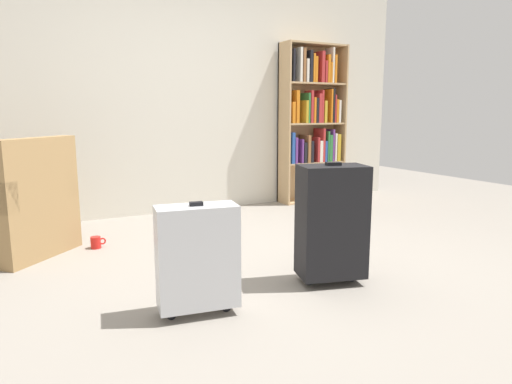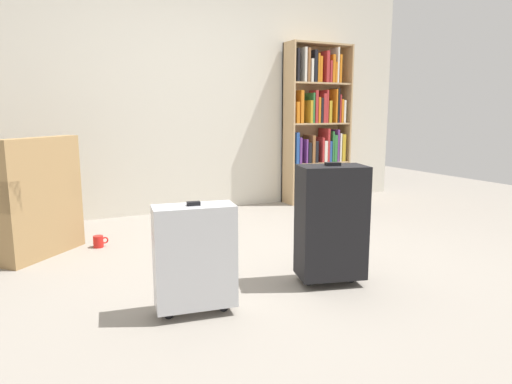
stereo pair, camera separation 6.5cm
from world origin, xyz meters
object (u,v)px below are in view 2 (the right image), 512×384
Objects in this scene: armchair at (19,213)px; suitcase_black at (331,222)px; bookshelf at (317,117)px; suitcase_silver at (195,256)px; mug at (99,241)px.

suitcase_black is at bearing -41.73° from armchair.
bookshelf is 3.44m from suitcase_silver.
mug is (-2.66, -0.89, -0.97)m from bookshelf.
armchair is 8.25× the size of mug.
suitcase_silver is 0.80× the size of suitcase_black.
suitcase_black reaches higher than mug.
suitcase_black is at bearing -50.15° from mug.
suitcase_black is (-1.43, -2.36, -0.61)m from bookshelf.
mug is 0.15× the size of suitcase_black.
armchair reaches higher than suitcase_black.
mug is at bearing -161.55° from bookshelf.
suitcase_silver is at bearing -176.26° from suitcase_black.
bookshelf is 1.89× the size of armchair.
bookshelf is 3.00× the size of suitcase_silver.
bookshelf is at bearing 13.41° from armchair.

